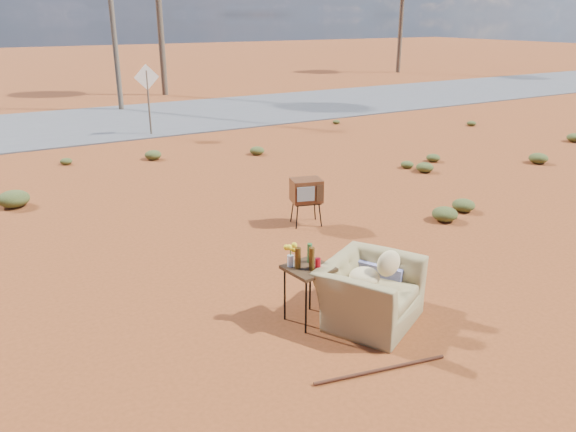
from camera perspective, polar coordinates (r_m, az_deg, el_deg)
ground at (r=7.42m, az=3.39°, el=-9.28°), size 140.00×140.00×0.00m
highway at (r=21.00m, az=-20.13°, el=8.76°), size 140.00×7.00×0.04m
armchair at (r=7.06m, az=8.52°, el=-6.61°), size 1.55×1.44×1.04m
tv_unit at (r=10.02m, az=1.88°, el=2.54°), size 0.62×0.55×0.85m
side_table at (r=6.78m, az=1.70°, el=-5.00°), size 0.58×0.58×1.03m
rusty_bar at (r=6.30m, az=9.40°, el=-15.15°), size 1.52×0.35×0.04m
road_sign at (r=18.24m, az=-14.09°, el=12.59°), size 0.78×0.06×2.19m
scrub_patch at (r=10.75m, az=-13.48°, el=0.43°), size 17.49×8.07×0.33m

